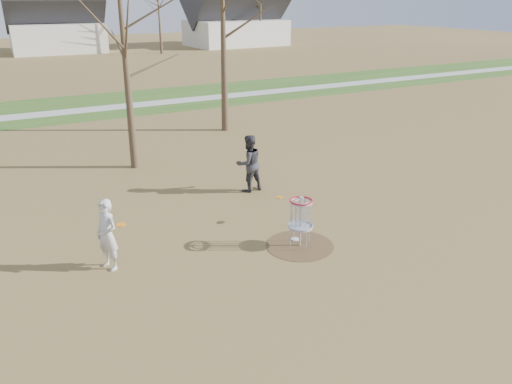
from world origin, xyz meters
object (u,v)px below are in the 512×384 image
disc_golf_basket (301,214)px  player_throwing (249,163)px  disc_grounded (295,239)px  player_standing (107,235)px

disc_golf_basket → player_throwing: bearing=80.6°
disc_grounded → disc_golf_basket: 0.96m
player_standing → player_throwing: size_ratio=0.92×
player_throwing → disc_grounded: player_throwing is taller
player_standing → disc_grounded: 4.90m
player_standing → disc_golf_basket: size_ratio=1.31×
player_throwing → disc_grounded: 4.03m
disc_golf_basket → player_standing: bearing=165.2°
disc_grounded → player_throwing: bearing=80.9°
player_throwing → player_standing: bearing=24.7°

